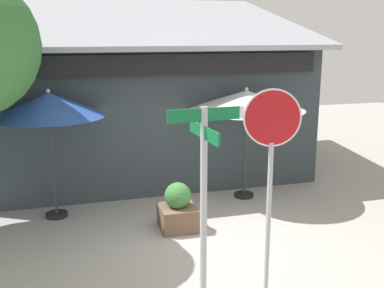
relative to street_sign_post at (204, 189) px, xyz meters
The scene contains 7 objects.
ground_plane 2.67m from the street_sign_post, 65.31° to the left, with size 28.00×28.00×0.10m, color #9E9B93.
cafe_building 7.33m from the street_sign_post, 86.94° to the left, with size 8.47×6.00×4.69m.
street_sign_post is the anchor object (origin of this frame).
stop_sign 1.11m from the street_sign_post, 13.83° to the left, with size 0.77×0.20×2.96m.
patio_umbrella_royal_blue_left 4.49m from the street_sign_post, 115.11° to the left, with size 2.16×2.16×2.62m.
patio_umbrella_ivory_center 4.70m from the street_sign_post, 61.26° to the left, with size 2.58×2.58×2.51m.
sidewalk_planter 3.09m from the street_sign_post, 82.80° to the left, with size 0.69×0.69×0.93m.
Camera 1 is at (-2.52, -7.19, 3.69)m, focal length 43.98 mm.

